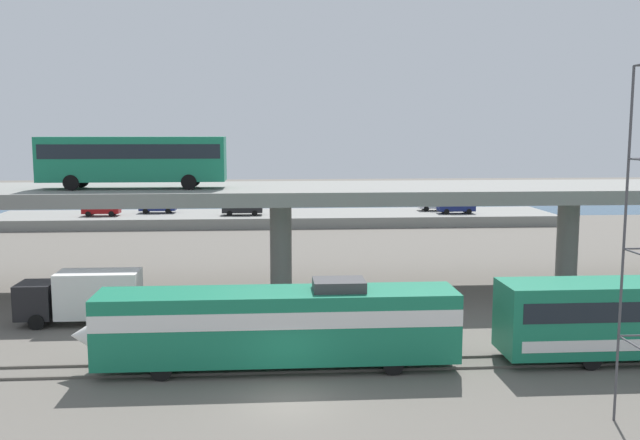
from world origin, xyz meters
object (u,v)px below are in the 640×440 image
Objects in this scene: transit_bus_on_overpass at (133,157)px; parked_car_0 at (435,204)px; service_truck_west at (83,296)px; parked_car_1 at (157,207)px; parked_car_2 at (101,209)px; train_locomotive at (260,323)px; parked_car_4 at (243,208)px; parked_car_3 at (456,207)px.

parked_car_0 is at bearing -128.04° from transit_bus_on_overpass.
service_truck_west is at bearing 54.82° from parked_car_0.
parked_car_1 is (-4.56, 37.31, -7.32)m from transit_bus_on_overpass.
transit_bus_on_overpass reaches higher than parked_car_2.
parked_car_2 is (-10.59, 34.79, -7.32)m from transit_bus_on_overpass.
train_locomotive is 53.87m from parked_car_1.
parked_car_0 is (29.24, 37.37, -7.32)m from transit_bus_on_overpass.
train_locomotive is at bearing -69.05° from parked_car_2.
train_locomotive is at bearing -76.02° from parked_car_1.
transit_bus_on_overpass is (-8.45, 14.96, 7.10)m from train_locomotive.
service_truck_west is at bearing -86.37° from parked_car_1.
parked_car_2 is (-39.83, -2.57, -0.00)m from parked_car_0.
parked_car_0 is at bearing -172.99° from parked_car_4.
transit_bus_on_overpass is 2.91× the size of parked_car_0.
parked_car_0 is at bearing -125.18° from service_truck_west.
parked_car_1 is (-2.78, 43.94, 0.34)m from service_truck_west.
service_truck_west is at bearing 51.24° from parked_car_3.
parked_car_3 is (1.78, -3.16, 0.00)m from parked_car_0.
parked_car_3 is at bearing 179.40° from parked_car_4.
parked_car_3 is at bearing -132.19° from transit_bus_on_overpass.
train_locomotive is 1.48× the size of transit_bus_on_overpass.
parked_car_2 is at bearing -73.06° from transit_bus_on_overpass.
transit_bus_on_overpass is at bearing -73.06° from parked_car_2.
parked_car_1 is (-33.80, -0.05, 0.00)m from parked_car_0.
service_truck_west is 1.46× the size of parked_car_4.
parked_car_0 is 0.95× the size of parked_car_3.
parked_car_4 is (-2.73, 49.44, -0.21)m from train_locomotive.
parked_car_3 and parked_car_4 have the same top height.
parked_car_0 and parked_car_2 have the same top height.
train_locomotive is at bearing 65.35° from parked_car_3.
parked_car_1 is at bearing -83.03° from transit_bus_on_overpass.
train_locomotive reaches higher than parked_car_3.
parked_car_1 is 10.67m from parked_car_4.
parked_car_1 is at bearing 22.67° from parked_car_2.
service_truck_west is at bearing -39.15° from train_locomotive.
service_truck_west is at bearing 79.66° from parked_car_4.
transit_bus_on_overpass is 2.81× the size of parked_car_1.
parked_car_4 is at bearing -99.42° from transit_bus_on_overpass.
transit_bus_on_overpass is at bearing 51.96° from parked_car_0.
parked_car_1 is at bearing -76.02° from train_locomotive.
train_locomotive is at bearing 68.34° from parked_car_0.
parked_car_4 is at bearing -15.43° from parked_car_1.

